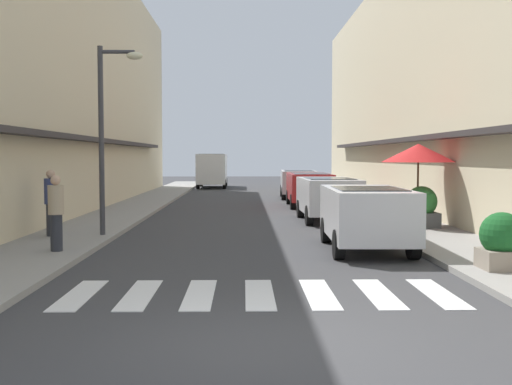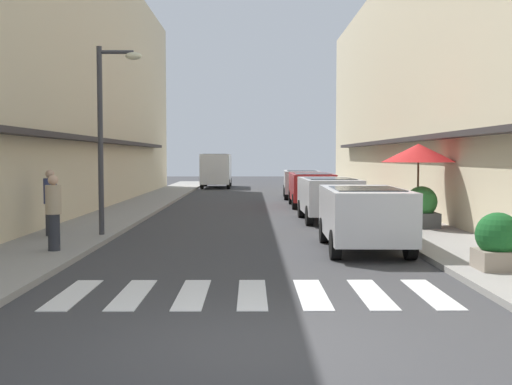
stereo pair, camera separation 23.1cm
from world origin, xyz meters
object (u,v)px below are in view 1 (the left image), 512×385
delivery_van (212,168)px  street_lamp (109,119)px  pedestrian_walking_near (56,211)px  planter_midblock (421,207)px  parked_car_mid (328,194)px  pedestrian_walking_far (51,201)px  planter_corner (502,241)px  parked_car_distant (298,181)px  cafe_umbrella (418,153)px  parked_car_far (309,186)px  parked_car_near (366,211)px

delivery_van → street_lamp: bearing=-92.8°
pedestrian_walking_near → planter_midblock: bearing=27.0°
parked_car_mid → street_lamp: bearing=-145.5°
planter_midblock → pedestrian_walking_far: size_ratio=0.70×
planter_corner → delivery_van: bearing=102.1°
parked_car_distant → cafe_umbrella: bearing=-80.3°
cafe_umbrella → planter_corner: 7.44m
cafe_umbrella → pedestrian_walking_far: (-10.24, -2.29, -1.25)m
parked_car_far → parked_car_distant: bearing=90.0°
pedestrian_walking_far → pedestrian_walking_near: bearing=99.1°
parked_car_distant → planter_corner: parked_car_distant is taller
parked_car_far → delivery_van: 17.49m
parked_car_far → cafe_umbrella: (2.37, -8.45, 1.36)m
parked_car_near → delivery_van: size_ratio=0.74×
parked_car_near → pedestrian_walking_far: bearing=166.5°
parked_car_distant → pedestrian_walking_near: 20.09m
delivery_van → pedestrian_walking_near: 30.14m
parked_car_mid → street_lamp: size_ratio=0.80×
pedestrian_walking_near → pedestrian_walking_far: pedestrian_walking_far is taller
parked_car_distant → street_lamp: (-6.40, -15.98, 2.26)m
street_lamp → cafe_umbrella: street_lamp is taller
parked_car_near → delivery_van: delivery_van is taller
street_lamp → cafe_umbrella: size_ratio=2.02×
parked_car_far → parked_car_distant: size_ratio=1.02×
parked_car_distant → cafe_umbrella: 14.21m
delivery_van → planter_midblock: 26.68m
delivery_van → planter_corner: size_ratio=5.14×
parked_car_near → planter_corner: parked_car_near is taller
parked_car_mid → pedestrian_walking_near: 10.05m
planter_midblock → pedestrian_walking_far: 10.41m
parked_car_distant → cafe_umbrella: cafe_umbrella is taller
parked_car_distant → delivery_van: 12.33m
parked_car_far → cafe_umbrella: bearing=-74.3°
parked_car_mid → planter_corner: parked_car_mid is taller
parked_car_near → parked_car_distant: 18.13m
delivery_van → street_lamp: size_ratio=1.09×
parked_car_far → pedestrian_walking_near: 15.05m
parked_car_distant → pedestrian_walking_near: size_ratio=2.56×
parked_car_mid → planter_corner: size_ratio=3.78×
parked_car_mid → street_lamp: (-6.40, -4.39, 2.26)m
parked_car_near → delivery_van: 29.80m
cafe_umbrella → pedestrian_walking_near: 10.62m
parked_car_near → cafe_umbrella: size_ratio=1.62×
pedestrian_walking_near → cafe_umbrella: bearing=29.1°
parked_car_distant → planter_midblock: 14.58m
parked_car_far → street_lamp: size_ratio=0.88×
parked_car_far → parked_car_near: bearing=-90.0°
delivery_van → street_lamp: street_lamp is taller
parked_car_near → planter_midblock: 4.43m
parked_car_mid → parked_car_near: bearing=-90.0°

